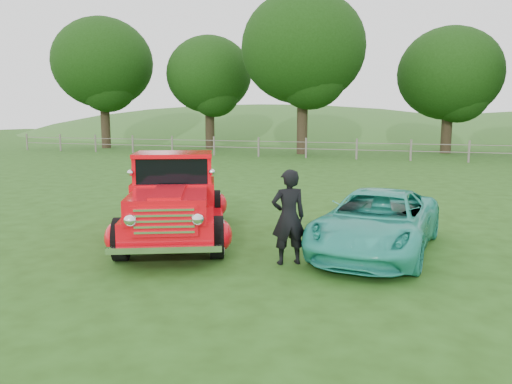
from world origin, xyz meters
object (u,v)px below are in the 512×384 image
(tree_far_west, at_px, (103,63))
(man, at_px, (288,217))
(tree_mid_west, at_px, (209,75))
(teal_sedan, at_px, (377,222))
(tree_near_east, at_px, (450,74))
(red_pickup, at_px, (175,200))
(tree_near_west, at_px, (303,48))

(tree_far_west, height_order, man, tree_far_west)
(tree_mid_west, xyz_separation_m, teal_sedan, (15.14, -25.92, -4.98))
(tree_mid_west, distance_m, tree_near_east, 17.03)
(tree_near_east, bearing_deg, tree_mid_west, -176.63)
(red_pickup, distance_m, teal_sedan, 4.03)
(tree_near_west, bearing_deg, tree_near_east, 23.96)
(tree_near_east, distance_m, red_pickup, 28.22)
(tree_near_west, xyz_separation_m, man, (5.79, -24.20, -5.98))
(tree_mid_west, height_order, red_pickup, tree_mid_west)
(tree_near_east, height_order, red_pickup, tree_near_east)
(tree_far_west, distance_m, teal_sedan, 33.80)
(tree_far_west, distance_m, tree_mid_west, 8.30)
(tree_mid_west, relative_size, man, 5.20)
(tree_mid_west, distance_m, red_pickup, 28.90)
(tree_far_west, height_order, red_pickup, tree_far_west)
(man, bearing_deg, tree_near_west, -108.66)
(tree_mid_west, relative_size, teal_sedan, 2.07)
(tree_far_west, distance_m, man, 33.79)
(tree_near_east, xyz_separation_m, teal_sedan, (-1.86, -26.92, -4.68))
(tree_mid_west, distance_m, tree_near_west, 8.63)
(tree_far_west, relative_size, tree_near_east, 1.19)
(tree_far_west, relative_size, tree_mid_west, 1.17)
(tree_far_west, height_order, tree_mid_west, tree_far_west)
(tree_near_west, distance_m, teal_sedan, 24.80)
(red_pickup, bearing_deg, tree_far_west, 104.03)
(tree_far_west, relative_size, tree_near_west, 0.95)
(tree_near_east, height_order, man, tree_near_east)
(tree_far_west, xyz_separation_m, teal_sedan, (23.14, -23.92, -5.92))
(man, bearing_deg, tree_far_west, -81.26)
(tree_far_west, bearing_deg, red_pickup, -51.72)
(red_pickup, relative_size, man, 3.24)
(tree_near_west, distance_m, red_pickup, 24.21)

